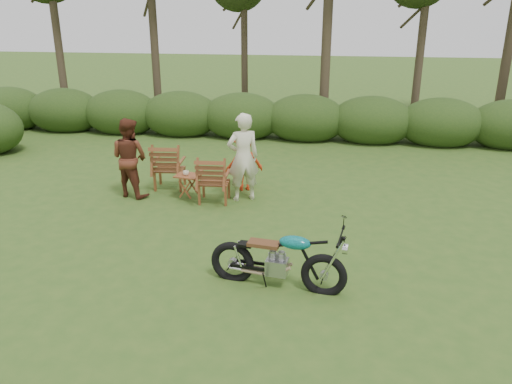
# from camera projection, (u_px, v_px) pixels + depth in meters

# --- Properties ---
(ground) EXTENTS (80.00, 80.00, 0.00)m
(ground) POSITION_uv_depth(u_px,v_px,m) (263.00, 287.00, 7.24)
(ground) COLOR #2E501A
(ground) RESTS_ON ground
(tree_line) EXTENTS (22.52, 11.62, 8.14)m
(tree_line) POSITION_uv_depth(u_px,v_px,m) (328.00, 9.00, 14.89)
(tree_line) COLOR #3C2F21
(tree_line) RESTS_ON ground
(motorcycle) EXTENTS (1.98, 0.96, 1.09)m
(motorcycle) POSITION_uv_depth(u_px,v_px,m) (277.00, 285.00, 7.27)
(motorcycle) COLOR #0DACA9
(motorcycle) RESTS_ON ground
(lawn_chair_right) EXTENTS (0.74, 0.74, 1.01)m
(lawn_chair_right) POSITION_uv_depth(u_px,v_px,m) (215.00, 201.00, 10.47)
(lawn_chair_right) COLOR brown
(lawn_chair_right) RESTS_ON ground
(lawn_chair_left) EXTENTS (0.79, 0.79, 1.05)m
(lawn_chair_left) POSITION_uv_depth(u_px,v_px,m) (171.00, 188.00, 11.27)
(lawn_chair_left) COLOR #5B3316
(lawn_chair_left) RESTS_ON ground
(side_table) EXTENTS (0.59, 0.52, 0.53)m
(side_table) POSITION_uv_depth(u_px,v_px,m) (188.00, 187.00, 10.53)
(side_table) COLOR brown
(side_table) RESTS_ON ground
(cup) EXTENTS (0.13, 0.13, 0.10)m
(cup) POSITION_uv_depth(u_px,v_px,m) (186.00, 173.00, 10.41)
(cup) COLOR beige
(cup) RESTS_ON side_table
(adult_a) EXTENTS (0.80, 0.70, 1.85)m
(adult_a) POSITION_uv_depth(u_px,v_px,m) (243.00, 199.00, 10.59)
(adult_a) COLOR beige
(adult_a) RESTS_ON ground
(adult_b) EXTENTS (0.98, 0.86, 1.69)m
(adult_b) POSITION_uv_depth(u_px,v_px,m) (133.00, 195.00, 10.82)
(adult_b) COLOR #592819
(adult_b) RESTS_ON ground
(child) EXTENTS (0.94, 0.74, 1.28)m
(child) POSITION_uv_depth(u_px,v_px,m) (244.00, 189.00, 11.18)
(child) COLOR red
(child) RESTS_ON ground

